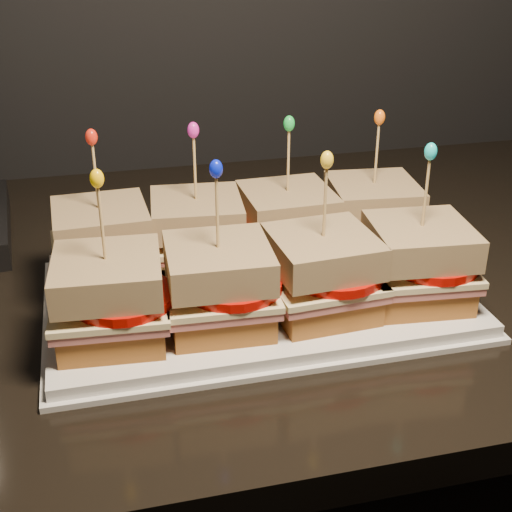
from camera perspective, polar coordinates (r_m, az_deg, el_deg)
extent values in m
cube|color=black|center=(0.85, -1.82, -1.43)|extent=(2.53, 0.73, 0.03)
cube|color=white|center=(0.75, 0.00, -3.14)|extent=(0.42, 0.26, 0.02)
cube|color=white|center=(0.76, 0.00, -3.53)|extent=(0.44, 0.27, 0.01)
cube|color=brown|center=(0.78, -11.98, -0.84)|extent=(0.10, 0.10, 0.03)
cube|color=#BE5550|center=(0.77, -12.09, 0.27)|extent=(0.11, 0.10, 0.01)
cube|color=beige|center=(0.77, -12.14, 0.74)|extent=(0.11, 0.10, 0.01)
cylinder|color=#B60B04|center=(0.76, -11.27, 1.16)|extent=(0.09, 0.09, 0.01)
cube|color=#542E0F|center=(0.76, -12.34, 2.66)|extent=(0.10, 0.10, 0.03)
cylinder|color=tan|center=(0.74, -12.68, 5.93)|extent=(0.00, 0.00, 0.09)
ellipsoid|color=red|center=(0.73, -13.03, 9.26)|extent=(0.01, 0.01, 0.02)
cube|color=brown|center=(0.79, -4.64, -0.06)|extent=(0.10, 0.10, 0.03)
cube|color=#BE5550|center=(0.78, -4.68, 1.06)|extent=(0.11, 0.11, 0.01)
cube|color=beige|center=(0.78, -4.70, 1.53)|extent=(0.11, 0.11, 0.01)
cylinder|color=#B60B04|center=(0.77, -3.76, 1.94)|extent=(0.09, 0.09, 0.01)
cube|color=#542E0F|center=(0.77, -4.78, 3.44)|extent=(0.10, 0.10, 0.03)
cylinder|color=tan|center=(0.75, -4.91, 6.70)|extent=(0.00, 0.00, 0.09)
ellipsoid|color=#D0219F|center=(0.74, -5.04, 10.00)|extent=(0.01, 0.01, 0.02)
cube|color=brown|center=(0.81, 2.46, 0.71)|extent=(0.10, 0.10, 0.03)
cube|color=#BE5550|center=(0.80, 2.48, 1.80)|extent=(0.11, 0.10, 0.01)
cube|color=beige|center=(0.80, 2.49, 2.26)|extent=(0.11, 0.10, 0.01)
cylinder|color=#B60B04|center=(0.79, 3.46, 2.67)|extent=(0.09, 0.09, 0.01)
cube|color=#542E0F|center=(0.79, 2.53, 4.14)|extent=(0.10, 0.10, 0.03)
cylinder|color=tan|center=(0.77, 2.60, 7.32)|extent=(0.00, 0.00, 0.09)
ellipsoid|color=green|center=(0.76, 2.67, 10.55)|extent=(0.01, 0.01, 0.02)
cube|color=brown|center=(0.84, 9.11, 1.41)|extent=(0.10, 0.10, 0.03)
cube|color=#BE5550|center=(0.83, 9.20, 2.47)|extent=(0.11, 0.11, 0.01)
cube|color=beige|center=(0.83, 9.23, 2.91)|extent=(0.11, 0.11, 0.01)
cylinder|color=#B60B04|center=(0.83, 10.19, 3.30)|extent=(0.09, 0.09, 0.01)
cube|color=#542E0F|center=(0.82, 9.37, 4.72)|extent=(0.10, 0.10, 0.03)
cylinder|color=tan|center=(0.80, 9.61, 7.79)|extent=(0.00, 0.00, 0.09)
ellipsoid|color=orange|center=(0.79, 9.86, 10.88)|extent=(0.01, 0.01, 0.02)
cube|color=brown|center=(0.67, -11.42, -5.43)|extent=(0.10, 0.10, 0.03)
cube|color=#BE5550|center=(0.66, -11.55, -4.19)|extent=(0.11, 0.11, 0.01)
cube|color=beige|center=(0.66, -11.61, -3.67)|extent=(0.11, 0.11, 0.01)
cylinder|color=#B60B04|center=(0.65, -10.59, -3.24)|extent=(0.09, 0.09, 0.01)
cube|color=#542E0F|center=(0.65, -11.83, -1.51)|extent=(0.10, 0.10, 0.03)
cylinder|color=tan|center=(0.63, -12.21, 2.22)|extent=(0.00, 0.00, 0.09)
ellipsoid|color=#FABA04|center=(0.61, -12.61, 6.07)|extent=(0.01, 0.01, 0.02)
cube|color=brown|center=(0.68, -2.92, -4.46)|extent=(0.10, 0.10, 0.03)
cube|color=#BE5550|center=(0.67, -2.95, -3.22)|extent=(0.11, 0.10, 0.01)
cube|color=beige|center=(0.67, -2.96, -2.70)|extent=(0.11, 0.11, 0.01)
cylinder|color=#B60B04|center=(0.66, -1.86, -2.26)|extent=(0.09, 0.09, 0.01)
cube|color=#542E0F|center=(0.66, -3.02, -0.55)|extent=(0.10, 0.10, 0.03)
cylinder|color=tan|center=(0.64, -3.12, 3.16)|extent=(0.00, 0.00, 0.09)
ellipsoid|color=#0918D0|center=(0.62, -3.22, 6.98)|extent=(0.01, 0.01, 0.02)
cube|color=brown|center=(0.70, 5.19, -3.44)|extent=(0.10, 0.10, 0.03)
cube|color=#BE5550|center=(0.70, 5.24, -2.23)|extent=(0.11, 0.11, 0.01)
cube|color=beige|center=(0.69, 5.27, -1.72)|extent=(0.11, 0.11, 0.01)
cylinder|color=#B60B04|center=(0.69, 6.40, -1.29)|extent=(0.09, 0.09, 0.01)
cube|color=#542E0F|center=(0.68, 5.36, 0.37)|extent=(0.10, 0.10, 0.03)
cylinder|color=tan|center=(0.66, 5.53, 3.97)|extent=(0.00, 0.00, 0.09)
ellipsoid|color=yellow|center=(0.65, 5.70, 7.66)|extent=(0.01, 0.01, 0.02)
cube|color=brown|center=(0.74, 12.63, -2.45)|extent=(0.10, 0.10, 0.03)
cube|color=#BE5550|center=(0.73, 12.76, -1.28)|extent=(0.11, 0.11, 0.01)
cube|color=beige|center=(0.73, 12.81, -0.80)|extent=(0.11, 0.11, 0.01)
cylinder|color=#B60B04|center=(0.73, 13.92, -0.37)|extent=(0.09, 0.09, 0.01)
cube|color=#542E0F|center=(0.72, 13.03, 1.21)|extent=(0.10, 0.10, 0.03)
cylinder|color=tan|center=(0.70, 13.41, 4.63)|extent=(0.00, 0.00, 0.09)
ellipsoid|color=#16C3C6|center=(0.69, 13.80, 8.13)|extent=(0.01, 0.01, 0.02)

